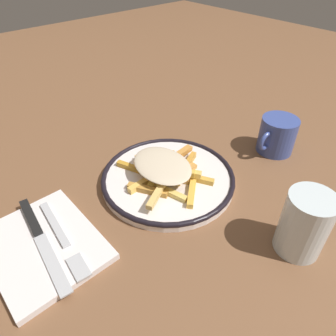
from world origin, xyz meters
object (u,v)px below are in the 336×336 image
object	(u,v)px
napkin	(44,245)
fork	(62,238)
coffee_mug	(277,135)
water_glass	(304,224)
plate	(168,178)
fries_heap	(165,170)
knife	(38,234)

from	to	relation	value
napkin	fork	size ratio (longest dim) A/B	1.08
fork	coffee_mug	size ratio (longest dim) A/B	1.71
fork	water_glass	distance (m)	0.37
plate	fork	world-z (taller)	plate
water_glass	coffee_mug	bearing A→B (deg)	-139.38
plate	fries_heap	world-z (taller)	fries_heap
plate	fries_heap	xyz separation A→B (m)	(0.01, -0.00, 0.02)
napkin	plate	bearing A→B (deg)	177.45
napkin	water_glass	size ratio (longest dim) A/B	1.81
fries_heap	coffee_mug	bearing A→B (deg)	163.15
napkin	water_glass	xyz separation A→B (m)	(-0.30, 0.26, 0.05)
fries_heap	napkin	world-z (taller)	fries_heap
napkin	fork	bearing A→B (deg)	155.56
plate	water_glass	size ratio (longest dim) A/B	2.45
coffee_mug	plate	bearing A→B (deg)	-17.26
fries_heap	water_glass	xyz separation A→B (m)	(-0.05, 0.25, 0.02)
fries_heap	coffee_mug	world-z (taller)	coffee_mug
plate	knife	bearing A→B (deg)	-6.90
fries_heap	knife	xyz separation A→B (m)	(0.24, -0.03, -0.02)
napkin	knife	size ratio (longest dim) A/B	0.91
fork	water_glass	world-z (taller)	water_glass
water_glass	coffee_mug	world-z (taller)	water_glass
napkin	coffee_mug	size ratio (longest dim) A/B	1.84
fries_heap	knife	size ratio (longest dim) A/B	0.91
plate	napkin	distance (m)	0.25
napkin	knife	distance (m)	0.02
coffee_mug	napkin	bearing A→B (deg)	-10.03
napkin	knife	world-z (taller)	knife
plate	coffee_mug	bearing A→B (deg)	162.74
fork	napkin	bearing A→B (deg)	-24.44
fork	knife	world-z (taller)	knife
fries_heap	coffee_mug	distance (m)	0.26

